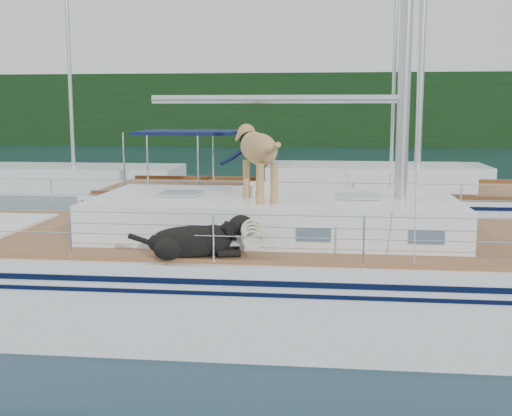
# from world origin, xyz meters

# --- Properties ---
(ground) EXTENTS (120.00, 120.00, 0.00)m
(ground) POSITION_xyz_m (0.00, 0.00, 0.00)
(ground) COLOR black
(ground) RESTS_ON ground
(tree_line) EXTENTS (90.00, 3.00, 6.00)m
(tree_line) POSITION_xyz_m (0.00, 45.00, 3.00)
(tree_line) COLOR black
(tree_line) RESTS_ON ground
(shore_bank) EXTENTS (92.00, 1.00, 1.20)m
(shore_bank) POSITION_xyz_m (0.00, 46.20, 0.60)
(shore_bank) COLOR #595147
(shore_bank) RESTS_ON ground
(main_sailboat) EXTENTS (12.00, 3.86, 14.01)m
(main_sailboat) POSITION_xyz_m (0.10, -0.01, 0.68)
(main_sailboat) COLOR white
(main_sailboat) RESTS_ON ground
(neighbor_sailboat) EXTENTS (11.00, 3.50, 13.30)m
(neighbor_sailboat) POSITION_xyz_m (1.43, 6.59, 0.63)
(neighbor_sailboat) COLOR white
(neighbor_sailboat) RESTS_ON ground
(bg_boat_west) EXTENTS (8.00, 3.00, 11.65)m
(bg_boat_west) POSITION_xyz_m (-8.00, 14.00, 0.45)
(bg_boat_west) COLOR white
(bg_boat_west) RESTS_ON ground
(bg_boat_center) EXTENTS (7.20, 3.00, 11.65)m
(bg_boat_center) POSITION_xyz_m (4.00, 16.00, 0.45)
(bg_boat_center) COLOR white
(bg_boat_center) RESTS_ON ground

